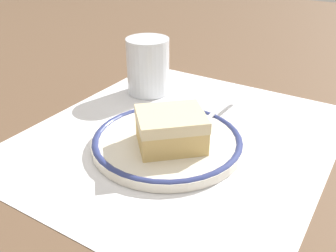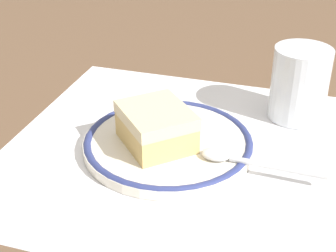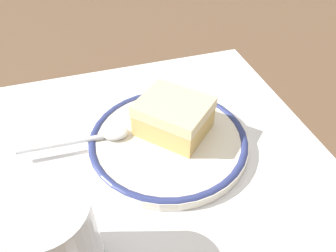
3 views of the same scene
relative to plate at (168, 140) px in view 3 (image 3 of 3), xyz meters
The scene contains 7 objects.
ground_plane 0.03m from the plate, ahead, with size 2.40×2.40×0.00m, color brown.
placemat 0.03m from the plate, ahead, with size 0.46×0.42×0.00m, color white.
plate is the anchor object (origin of this frame).
cake_slice 0.03m from the plate, 134.52° to the right, with size 0.11×0.11×0.05m.
spoon 0.10m from the plate, 14.10° to the right, with size 0.14×0.03×0.01m.
cup 0.20m from the plate, 42.35° to the left, with size 0.08×0.08×0.10m.
napkin 0.17m from the plate, 46.14° to the right, with size 0.12×0.11×0.00m, color white.
Camera 3 is at (0.06, 0.30, 0.32)m, focal length 35.97 mm.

